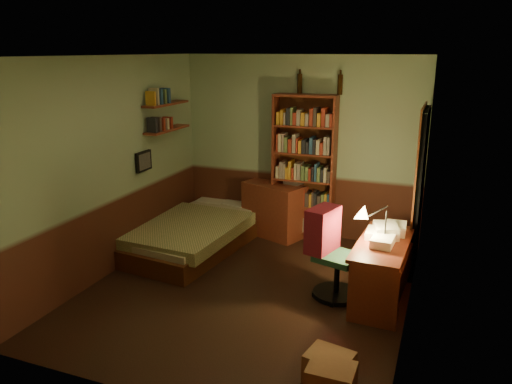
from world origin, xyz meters
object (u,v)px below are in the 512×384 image
(dresser, at_px, (273,210))
(mini_stereo, at_px, (294,179))
(bed, at_px, (195,223))
(cardboard_box_b, at_px, (329,368))
(cardboard_box_a, at_px, (331,382))
(bookshelf, at_px, (304,168))
(office_chair, at_px, (338,261))
(desk, at_px, (381,271))
(desk_lamp, at_px, (386,214))

(dresser, bearing_deg, mini_stereo, 46.07)
(bed, bearing_deg, cardboard_box_b, -36.59)
(cardboard_box_a, bearing_deg, bed, 135.49)
(bookshelf, xyz_separation_m, office_chair, (0.87, -1.65, -0.60))
(bed, height_order, mini_stereo, mini_stereo)
(desk, height_order, desk_lamp, desk_lamp)
(dresser, relative_size, office_chair, 1.02)
(dresser, distance_m, cardboard_box_b, 3.44)
(desk, height_order, office_chair, office_chair)
(dresser, xyz_separation_m, cardboard_box_a, (1.62, -3.25, -0.25))
(bed, relative_size, desk_lamp, 3.61)
(office_chair, xyz_separation_m, cardboard_box_a, (0.32, -1.68, -0.29))
(dresser, xyz_separation_m, desk_lamp, (1.76, -1.44, 0.59))
(desk, distance_m, office_chair, 0.48)
(bed, bearing_deg, dresser, 48.46)
(bookshelf, bearing_deg, desk, -49.98)
(desk, distance_m, cardboard_box_b, 1.64)
(office_chair, height_order, cardboard_box_a, office_chair)
(office_chair, bearing_deg, mini_stereo, 137.15)
(mini_stereo, distance_m, bookshelf, 0.25)
(dresser, distance_m, bookshelf, 0.77)
(mini_stereo, relative_size, office_chair, 0.28)
(bookshelf, bearing_deg, cardboard_box_a, -71.27)
(office_chair, distance_m, cardboard_box_b, 1.55)
(mini_stereo, bearing_deg, dresser, -143.19)
(bed, distance_m, desk_lamp, 2.79)
(bed, bearing_deg, desk, -7.56)
(desk, xyz_separation_m, office_chair, (-0.46, -0.12, 0.10))
(mini_stereo, bearing_deg, cardboard_box_a, -56.73)
(mini_stereo, xyz_separation_m, bookshelf, (0.16, -0.04, 0.19))
(mini_stereo, height_order, bookshelf, bookshelf)
(mini_stereo, bearing_deg, bookshelf, -2.90)
(mini_stereo, xyz_separation_m, desk, (1.49, -1.57, -0.51))
(bed, height_order, desk, desk)
(bed, relative_size, cardboard_box_b, 6.12)
(dresser, height_order, desk_lamp, desk_lamp)
(cardboard_box_a, bearing_deg, desk, 85.72)
(desk_lamp, bearing_deg, desk, -146.26)
(bookshelf, bearing_deg, mini_stereo, 164.68)
(office_chair, xyz_separation_m, cardboard_box_b, (0.27, -1.49, -0.30))
(mini_stereo, distance_m, desk, 2.22)
(bed, xyz_separation_m, bookshelf, (1.30, 0.88, 0.70))
(dresser, xyz_separation_m, office_chair, (1.29, -1.57, 0.04))
(bookshelf, height_order, desk_lamp, bookshelf)
(dresser, height_order, bookshelf, bookshelf)
(desk, bearing_deg, mini_stereo, 136.01)
(mini_stereo, distance_m, cardboard_box_a, 3.70)
(bed, xyz_separation_m, dresser, (0.88, 0.79, 0.06))
(desk, bearing_deg, bed, 168.65)
(mini_stereo, bearing_deg, cardboard_box_b, -56.46)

